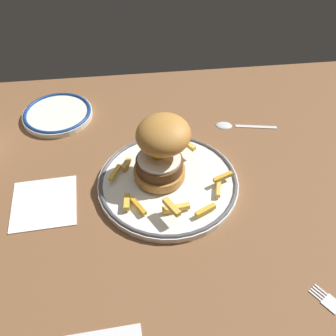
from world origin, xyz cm
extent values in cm
cube|color=brown|center=(0.00, 0.00, -2.00)|extent=(124.57, 81.41, 4.00)
cylinder|color=white|center=(-5.44, 0.97, 0.60)|extent=(26.16, 26.16, 1.20)
torus|color=#4C4C51|center=(-5.44, 0.97, 1.20)|extent=(25.76, 25.76, 0.80)
cylinder|color=#BB7E39|center=(-6.87, 2.26, 2.50)|extent=(9.52, 9.52, 1.80)
cylinder|color=#52341B|center=(-6.87, 2.26, 4.51)|extent=(8.58, 8.58, 2.21)
cylinder|color=white|center=(-6.87, 2.26, 5.86)|extent=(7.84, 7.84, 0.50)
ellipsoid|color=yellow|center=(-7.03, 2.84, 6.53)|extent=(2.60, 2.60, 1.40)
ellipsoid|color=#B97D37|center=(-5.97, 3.50, 10.39)|extent=(13.72, 13.87, 6.47)
cube|color=gold|center=(-5.10, 10.75, 2.01)|extent=(3.75, 1.81, 0.81)
cube|color=gold|center=(-13.22, -3.93, 2.08)|extent=(1.26, 3.38, 0.97)
cube|color=gold|center=(-5.86, -7.56, 4.06)|extent=(2.80, 3.98, 0.98)
cube|color=yellow|center=(-15.05, 2.84, 2.71)|extent=(2.45, 3.69, 0.74)
cube|color=gold|center=(4.43, -0.65, 2.75)|extent=(3.92, 2.19, 0.77)
cube|color=gold|center=(-11.28, -5.06, 1.98)|extent=(2.66, 3.93, 0.76)
cube|color=#E6AF50|center=(-2.28, 11.28, 2.05)|extent=(2.79, 2.63, 0.89)
cube|color=#E9B94F|center=(3.26, -2.74, 1.96)|extent=(1.57, 3.62, 0.73)
cube|color=gold|center=(-0.05, -7.31, 2.03)|extent=(3.94, 2.50, 0.85)
cube|color=gold|center=(-4.90, -6.28, 2.06)|extent=(4.86, 1.46, 0.92)
cube|color=#C58A30|center=(-3.22, 10.00, 2.98)|extent=(1.56, 3.37, 0.92)
cube|color=gold|center=(-0.61, 7.59, 3.75)|extent=(2.52, 3.14, 0.86)
cube|color=#DFAD4F|center=(-12.93, 5.41, 2.08)|extent=(2.14, 2.99, 0.95)
cube|color=gold|center=(-4.51, 10.92, 3.10)|extent=(1.93, 3.70, 1.00)
cylinder|color=white|center=(-27.59, 24.68, 0.60)|extent=(15.42, 15.42, 1.20)
torus|color=navy|center=(-27.59, 24.68, 1.20)|extent=(15.02, 15.02, 0.80)
cube|color=silver|center=(15.40, -25.03, 0.18)|extent=(3.17, 3.22, 0.32)
cube|color=silver|center=(13.55, -23.62, 0.18)|extent=(1.56, 2.13, 0.28)
cube|color=silver|center=(13.96, -23.34, 0.18)|extent=(1.56, 2.13, 0.28)
cube|color=silver|center=(14.38, -23.06, 0.18)|extent=(1.56, 2.13, 0.28)
cube|color=silver|center=(14.79, -22.78, 0.18)|extent=(1.56, 2.13, 0.28)
cube|color=silver|center=(-17.82, -25.75, 0.20)|extent=(11.08, 2.37, 0.24)
cube|color=silver|center=(15.76, 15.85, 0.20)|extent=(8.99, 2.44, 0.32)
ellipsoid|color=silver|center=(8.88, 17.14, 0.40)|extent=(4.02, 3.22, 0.90)
cube|color=white|center=(-28.06, -0.77, 0.20)|extent=(12.01, 12.38, 0.40)
camera|label=1|loc=(-11.25, -47.73, 53.77)|focal=41.45mm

